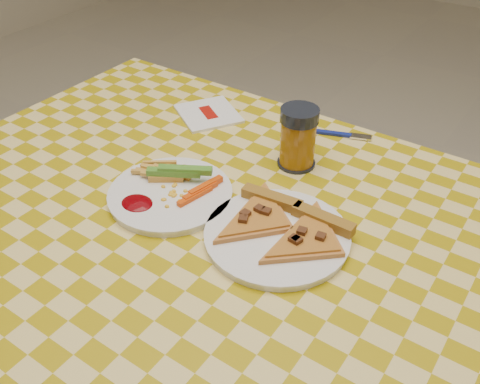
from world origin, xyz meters
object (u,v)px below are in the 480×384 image
at_px(plate_left, 170,195).
at_px(drink_glass, 298,138).
at_px(table, 226,249).
at_px(plate_right, 277,237).

relative_size(plate_left, drink_glass, 1.81).
distance_m(table, drink_glass, 0.26).
bearing_deg(table, plate_left, -175.99).
bearing_deg(plate_right, plate_left, -176.76).
xyz_separation_m(plate_left, plate_right, (0.23, 0.01, 0.00)).
distance_m(table, plate_right, 0.13).
height_order(plate_right, drink_glass, drink_glass).
bearing_deg(table, plate_right, 2.34).
relative_size(table, drink_glass, 10.15).
height_order(table, plate_right, plate_right).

